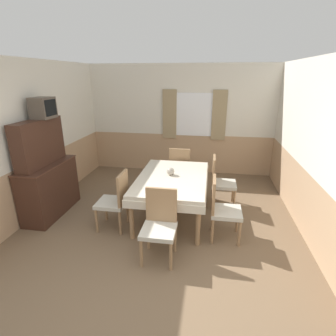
% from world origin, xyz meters
% --- Properties ---
extents(ground_plane, '(16.00, 16.00, 0.00)m').
position_xyz_m(ground_plane, '(0.00, 0.00, 0.00)').
color(ground_plane, brown).
extents(wall_back, '(4.83, 0.10, 2.60)m').
position_xyz_m(wall_back, '(0.02, 4.24, 1.31)').
color(wall_back, silver).
rests_on(wall_back, ground_plane).
extents(wall_left, '(0.05, 4.61, 2.60)m').
position_xyz_m(wall_left, '(-2.24, 2.11, 1.30)').
color(wall_left, silver).
rests_on(wall_left, ground_plane).
extents(wall_right, '(0.05, 4.61, 2.60)m').
position_xyz_m(wall_right, '(2.24, 2.11, 1.30)').
color(wall_right, silver).
rests_on(wall_right, ground_plane).
extents(dining_table, '(1.17, 1.75, 0.73)m').
position_xyz_m(dining_table, '(0.15, 1.92, 0.63)').
color(dining_table, beige).
rests_on(dining_table, ground_plane).
extents(chair_left_near, '(0.44, 0.44, 0.95)m').
position_xyz_m(chair_left_near, '(-0.67, 1.39, 0.50)').
color(chair_left_near, '#93704C').
rests_on(chair_left_near, ground_plane).
extents(chair_right_far, '(0.44, 0.44, 0.95)m').
position_xyz_m(chair_right_far, '(0.96, 2.45, 0.50)').
color(chair_right_far, '#93704C').
rests_on(chair_right_far, ground_plane).
extents(chair_head_window, '(0.44, 0.44, 0.95)m').
position_xyz_m(chair_head_window, '(0.15, 3.03, 0.50)').
color(chair_head_window, '#93704C').
rests_on(chair_head_window, ground_plane).
extents(chair_right_near, '(0.44, 0.44, 0.95)m').
position_xyz_m(chair_right_near, '(0.96, 1.39, 0.50)').
color(chair_right_near, '#93704C').
rests_on(chair_right_near, ground_plane).
extents(chair_head_near, '(0.44, 0.44, 0.95)m').
position_xyz_m(chair_head_near, '(0.15, 0.82, 0.50)').
color(chair_head_near, '#93704C').
rests_on(chair_head_near, ground_plane).
extents(sideboard, '(0.46, 1.19, 1.66)m').
position_xyz_m(sideboard, '(-1.99, 1.67, 0.70)').
color(sideboard, '#3D2319').
rests_on(sideboard, ground_plane).
extents(tv, '(0.29, 0.36, 0.34)m').
position_xyz_m(tv, '(-1.98, 1.83, 1.83)').
color(tv, '#51473D').
rests_on(tv, sideboard).
extents(vase, '(0.13, 0.13, 0.13)m').
position_xyz_m(vase, '(0.11, 2.00, 0.79)').
color(vase, '#A39989').
rests_on(vase, dining_table).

